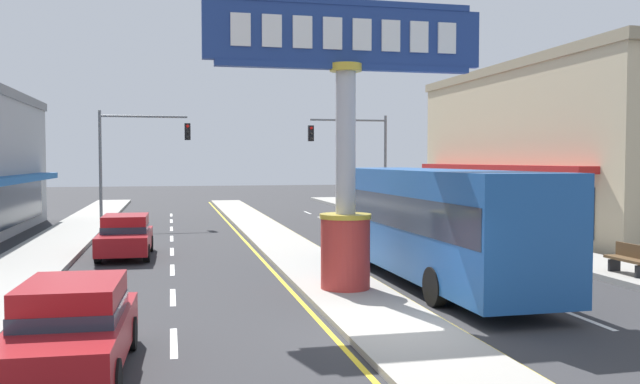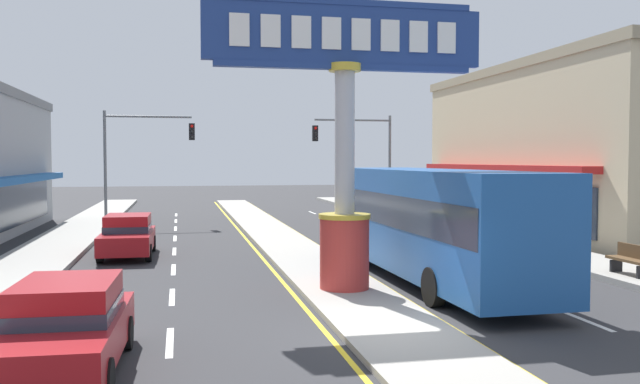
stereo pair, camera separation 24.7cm
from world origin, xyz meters
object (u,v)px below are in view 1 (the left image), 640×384
Objects in this scene: traffic_light_right_side at (357,148)px; sedan_far_right_lane at (72,327)px; storefront_right at (582,149)px; street_bench at (630,258)px; district_sign at (346,141)px; sedan_near_left_lane at (125,235)px; traffic_light_left_side at (134,147)px; bus_near_right_lane at (432,218)px.

traffic_light_right_side is 1.42× the size of sedan_far_right_lane.
street_bench is at bearing -118.71° from storefront_right.
storefront_right is at bearing 39.50° from district_sign.
district_sign reaches higher than traffic_light_right_side.
sedan_near_left_lane is at bearing 126.72° from district_sign.
sedan_near_left_lane is at bearing -88.69° from traffic_light_left_side.
traffic_light_right_side is at bearing 80.11° from bus_near_right_lane.
district_sign is at bearing 41.94° from sedan_far_right_lane.
storefront_right is 3.06× the size of traffic_light_right_side.
storefront_right reaches higher than street_bench.
sedan_near_left_lane is at bearing 140.92° from bus_near_right_lane.
storefront_right is 15.11m from street_bench.
storefront_right reaches higher than sedan_far_right_lane.
traffic_light_left_side is (-22.11, 7.77, 0.15)m from storefront_right.
traffic_light_left_side is 25.82m from street_bench.
bus_near_right_lane reaches higher than sedan_near_left_lane.
sedan_near_left_lane is at bearing 151.05° from street_bench.
storefront_right reaches higher than traffic_light_right_side.
district_sign is 1.75× the size of sedan_near_left_lane.
street_bench is (2.23, -21.47, -3.60)m from traffic_light_right_side.
sedan_near_left_lane is (0.29, -12.51, -3.46)m from traffic_light_left_side.
street_bench is (-7.07, -12.90, -3.45)m from storefront_right.
storefront_right is 4.39× the size of sedan_near_left_lane.
district_sign reaches higher than street_bench.
traffic_light_right_side is at bearing 95.93° from street_bench.
storefront_right is (15.70, 12.94, 0.07)m from district_sign.
sedan_near_left_lane is (-6.12, 8.21, -3.24)m from district_sign.
bus_near_right_lane is at bearing -99.89° from traffic_light_right_side.
street_bench is (15.04, -20.67, -3.60)m from traffic_light_left_side.
sedan_far_right_lane is (-6.12, -5.50, -3.24)m from district_sign.
bus_near_right_lane is 11.57m from sedan_near_left_lane.
sedan_far_right_lane is (0.29, -26.21, -3.46)m from traffic_light_left_side.
storefront_right is 23.44m from traffic_light_left_side.
traffic_light_left_side is at bearing 160.64° from storefront_right.
district_sign is 0.67× the size of bus_near_right_lane.
traffic_light_left_side is at bearing -176.43° from traffic_light_right_side.
district_sign is at bearing -72.81° from traffic_light_left_side.
traffic_light_right_side reaches higher than sedan_near_left_lane.
traffic_light_right_side reaches higher than sedan_far_right_lane.
sedan_far_right_lane reaches higher than street_bench.
district_sign is 1.73× the size of sedan_far_right_lane.
traffic_light_left_side is 21.94m from bus_near_right_lane.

